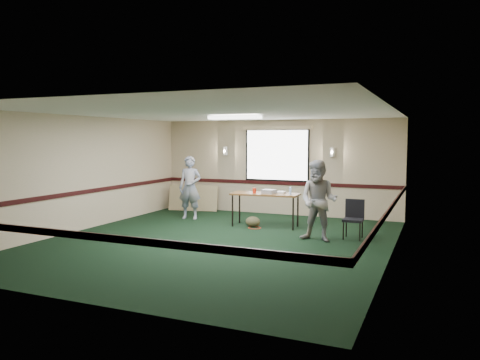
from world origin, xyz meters
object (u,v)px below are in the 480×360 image
at_px(folding_table, 265,196).
at_px(conference_chair, 354,216).
at_px(person_right, 319,201).
at_px(projector, 269,192).
at_px(person_left, 190,187).

relative_size(folding_table, conference_chair, 2.01).
bearing_deg(conference_chair, person_right, -136.92).
bearing_deg(projector, conference_chair, -1.53).
distance_m(folding_table, person_left, 2.28).
bearing_deg(person_right, projector, 149.97).
bearing_deg(projector, person_right, -24.59).
bearing_deg(person_left, projector, -18.05).
relative_size(person_left, person_right, 0.99).
xyz_separation_m(person_left, person_right, (3.87, -1.40, 0.01)).
height_order(person_left, person_right, person_right).
distance_m(folding_table, projector, 0.16).
height_order(projector, conference_chair, projector).
distance_m(conference_chair, person_right, 0.94).
bearing_deg(conference_chair, folding_table, 166.64).
xyz_separation_m(folding_table, conference_chair, (2.24, -0.53, -0.27)).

